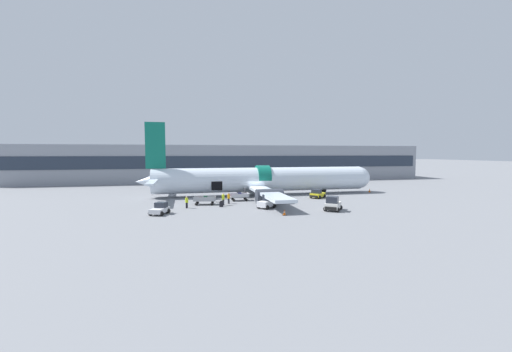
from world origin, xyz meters
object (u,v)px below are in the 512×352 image
baggage_tug_mid (267,203)px  ground_crew_driver (229,198)px  baggage_cart_queued (240,197)px  ground_crew_loader_b (187,202)px  baggage_tug_lead (317,194)px  baggage_tug_spare (160,209)px  airplane (260,180)px  ground_crew_loader_a (223,199)px  suitcase_on_tarmac_upright (221,204)px  baggage_tug_rear (333,204)px  baggage_cart_loading (205,200)px

baggage_tug_mid → ground_crew_driver: baggage_tug_mid is taller
baggage_cart_queued → ground_crew_loader_b: bearing=-148.2°
baggage_tug_lead → baggage_cart_queued: bearing=179.7°
baggage_tug_spare → baggage_tug_mid: bearing=5.5°
baggage_tug_spare → baggage_cart_queued: size_ratio=0.81×
airplane → baggage_tug_lead: airplane is taller
baggage_tug_lead → baggage_tug_spare: (-23.06, -8.15, -0.03)m
baggage_cart_queued → baggage_tug_spare: bearing=-142.6°
ground_crew_loader_a → ground_crew_driver: 1.46m
airplane → ground_crew_loader_b: airplane is taller
baggage_tug_spare → ground_crew_loader_b: ground_crew_loader_b is taller
suitcase_on_tarmac_upright → ground_crew_driver: bearing=60.9°
airplane → baggage_cart_queued: 7.23m
baggage_cart_queued → suitcase_on_tarmac_upright: 5.83m
baggage_tug_rear → ground_crew_loader_a: 14.41m
airplane → ground_crew_driver: airplane is taller
airplane → baggage_tug_mid: 12.70m
baggage_tug_mid → ground_crew_loader_a: 6.21m
baggage_cart_queued → airplane: bearing=51.7°
baggage_tug_mid → ground_crew_loader_b: baggage_tug_mid is taller
baggage_tug_rear → ground_crew_driver: (-11.79, 7.97, 0.05)m
airplane → baggage_tug_mid: size_ratio=14.61×
baggage_tug_mid → baggage_cart_loading: baggage_tug_mid is taller
baggage_tug_spare → ground_crew_loader_a: 9.10m
baggage_tug_rear → ground_crew_loader_b: size_ratio=2.07×
baggage_tug_spare → ground_crew_loader_a: (7.85, 4.59, 0.29)m
baggage_tug_spare → baggage_cart_queued: bearing=37.4°
baggage_cart_queued → ground_crew_loader_a: (-2.91, -3.63, 0.31)m
baggage_tug_lead → suitcase_on_tarmac_upright: bearing=-163.1°
ground_crew_loader_a → suitcase_on_tarmac_upright: ground_crew_loader_a is taller
baggage_tug_rear → ground_crew_loader_b: baggage_tug_rear is taller
baggage_cart_loading → baggage_cart_queued: bearing=25.2°
baggage_tug_rear → baggage_cart_queued: baggage_tug_rear is taller
baggage_cart_queued → ground_crew_driver: size_ratio=2.34×
baggage_tug_spare → ground_crew_loader_b: 4.58m
ground_crew_driver → suitcase_on_tarmac_upright: 2.69m
airplane → baggage_tug_spare: airplane is taller
baggage_tug_rear → baggage_tug_lead: bearing=76.4°
baggage_cart_loading → ground_crew_loader_a: bearing=-26.1°
airplane → baggage_tug_rear: airplane is taller
airplane → ground_crew_driver: bearing=-128.6°
baggage_tug_spare → ground_crew_driver: bearing=33.2°
airplane → baggage_cart_queued: airplane is taller
baggage_cart_queued → ground_crew_driver: ground_crew_driver is taller
ground_crew_loader_b → baggage_tug_mid: bearing=-12.1°
ground_crew_driver → ground_crew_loader_b: bearing=-158.0°
baggage_cart_loading → ground_crew_loader_a: (2.34, -1.15, 0.29)m
baggage_tug_rear → airplane: bearing=109.0°
baggage_tug_rear → baggage_tug_mid: bearing=154.9°
baggage_tug_rear → baggage_cart_loading: bearing=152.1°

